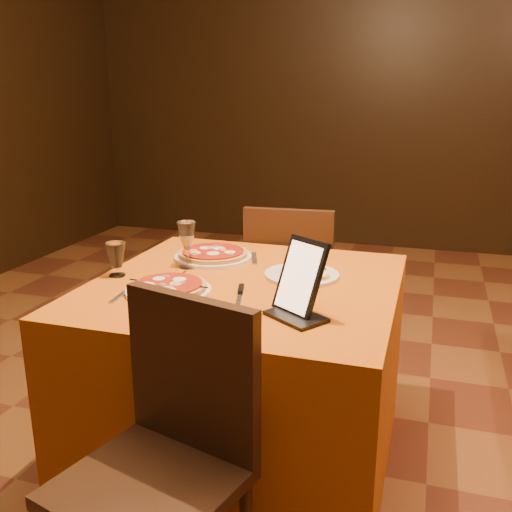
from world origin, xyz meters
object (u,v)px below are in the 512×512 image
(main_table, at_px, (245,374))
(pizza_far, at_px, (213,255))
(water_glass, at_px, (116,260))
(chair_main_near, at_px, (148,485))
(wine_glass, at_px, (187,244))
(chair_main_far, at_px, (294,290))
(pizza_near, at_px, (168,288))
(tablet, at_px, (300,277))

(main_table, xyz_separation_m, pizza_far, (-0.22, 0.25, 0.39))
(water_glass, bearing_deg, main_table, 8.75)
(chair_main_near, xyz_separation_m, water_glass, (-0.49, 0.71, 0.36))
(main_table, xyz_separation_m, wine_glass, (-0.28, 0.11, 0.47))
(chair_main_far, bearing_deg, pizza_near, 73.48)
(pizza_near, bearing_deg, tablet, -5.66)
(pizza_near, height_order, tablet, tablet)
(pizza_far, bearing_deg, wine_glass, -108.94)
(water_glass, relative_size, tablet, 0.53)
(tablet, bearing_deg, wine_glass, -178.20)
(wine_glass, distance_m, tablet, 0.64)
(main_table, bearing_deg, water_glass, -171.25)
(water_glass, bearing_deg, wine_glass, 40.73)
(main_table, height_order, pizza_far, pizza_far)
(tablet, bearing_deg, main_table, 172.36)
(wine_glass, bearing_deg, pizza_far, 71.06)
(pizza_near, relative_size, wine_glass, 1.57)
(water_glass, height_order, tablet, tablet)
(chair_main_far, xyz_separation_m, pizza_near, (-0.22, -0.97, 0.31))
(pizza_near, xyz_separation_m, pizza_far, (-0.01, 0.44, 0.00))
(tablet, bearing_deg, pizza_near, -151.37)
(main_table, xyz_separation_m, chair_main_far, (0.00, 0.79, 0.08))
(wine_glass, bearing_deg, water_glass, -139.27)
(main_table, distance_m, wine_glass, 0.56)
(pizza_far, height_order, water_glass, water_glass)
(pizza_far, distance_m, tablet, 0.70)
(chair_main_far, xyz_separation_m, water_glass, (-0.49, -0.86, 0.36))
(chair_main_far, bearing_deg, tablet, 100.47)
(wine_glass, distance_m, water_glass, 0.28)
(chair_main_far, xyz_separation_m, tablet, (0.26, -1.02, 0.41))
(main_table, distance_m, chair_main_far, 0.79)
(pizza_near, distance_m, water_glass, 0.30)
(pizza_near, bearing_deg, main_table, 40.76)
(pizza_far, relative_size, wine_glass, 1.70)
(wine_glass, bearing_deg, pizza_near, -78.95)
(chair_main_near, xyz_separation_m, pizza_far, (-0.22, 1.04, 0.31))
(main_table, relative_size, pizza_near, 3.69)
(pizza_far, height_order, tablet, tablet)
(wine_glass, relative_size, water_glass, 1.46)
(main_table, height_order, pizza_near, pizza_near)
(pizza_near, relative_size, pizza_far, 0.92)
(wine_glass, bearing_deg, chair_main_far, 67.94)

